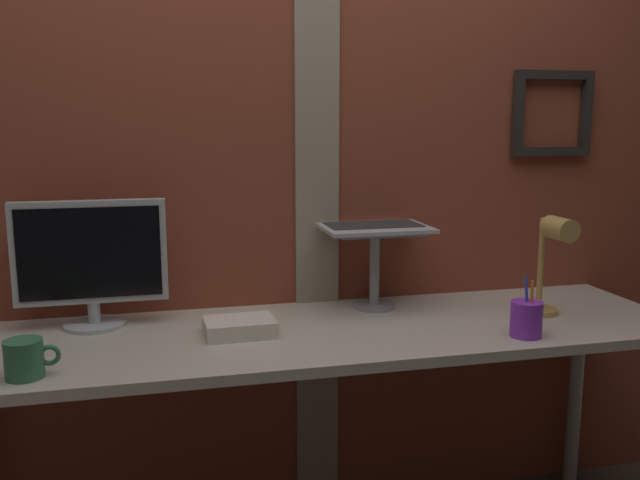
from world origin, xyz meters
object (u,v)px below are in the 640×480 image
object	(u,v)px
desk_lamp	(551,256)
pen_cup	(526,319)
laptop	(369,209)
monitor	(91,258)
coffee_mug	(25,359)

from	to	relation	value
desk_lamp	pen_cup	xyz separation A→B (m)	(-0.17, -0.15, -0.15)
desk_lamp	laptop	bearing A→B (deg)	147.61
desk_lamp	pen_cup	size ratio (longest dim) A/B	1.82
monitor	pen_cup	world-z (taller)	monitor
monitor	coffee_mug	world-z (taller)	monitor
laptop	desk_lamp	bearing A→B (deg)	-32.39
coffee_mug	pen_cup	bearing A→B (deg)	-0.00
laptop	desk_lamp	distance (m)	0.60
desk_lamp	pen_cup	world-z (taller)	desk_lamp
desk_lamp	pen_cup	bearing A→B (deg)	-137.67
laptop	pen_cup	world-z (taller)	laptop
monitor	laptop	bearing A→B (deg)	4.81
laptop	pen_cup	distance (m)	0.63
desk_lamp	coffee_mug	distance (m)	1.51
coffee_mug	desk_lamp	bearing A→B (deg)	5.73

